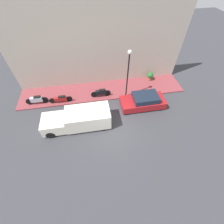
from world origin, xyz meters
TOP-DOWN VIEW (x-y plane):
  - ground_plane at (0.00, 0.00)m, footprint 60.00×60.00m
  - sidewalk at (4.68, 0.00)m, footprint 2.95×16.53m
  - building_facade at (6.31, 0.00)m, footprint 0.30×16.53m
  - parked_car at (1.91, -3.40)m, footprint 1.76×4.03m
  - delivery_van at (0.62, 2.51)m, footprint 1.86×5.40m
  - motorcycle_red at (3.61, 4.11)m, footprint 0.30×2.14m
  - motorcycle_black at (3.79, 0.28)m, footprint 0.30×1.94m
  - scooter_silver at (3.79, 6.28)m, footprint 0.30×2.01m
  - streetlamp at (3.41, -2.13)m, footprint 0.34×0.34m
  - potted_plant at (5.58, -5.33)m, footprint 0.64×0.64m

SIDE VIEW (x-z plane):
  - ground_plane at x=0.00m, z-range 0.00..0.00m
  - sidewalk at x=4.68m, z-range 0.00..0.11m
  - motorcycle_red at x=3.61m, z-range 0.16..0.88m
  - motorcycle_black at x=3.79m, z-range 0.15..0.98m
  - scooter_silver at x=3.79m, z-range 0.15..1.03m
  - potted_plant at x=5.58m, z-range 0.15..1.05m
  - parked_car at x=1.91m, z-range -0.03..1.30m
  - delivery_van at x=0.62m, z-range 0.03..1.67m
  - streetlamp at x=3.41m, z-range 0.88..5.62m
  - building_facade at x=6.31m, z-range 0.00..7.71m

